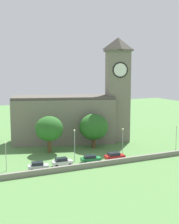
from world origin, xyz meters
TOP-DOWN VIEW (x-y plane):
  - ground_plane at (0.00, 15.00)m, footprint 200.00×200.00m
  - church at (2.45, 20.41)m, footprint 33.94×17.83m
  - quay_barrier at (0.00, -3.20)m, footprint 52.11×0.70m
  - car_silver at (-14.62, -0.37)m, footprint 4.43×2.61m
  - car_white at (-9.22, 0.27)m, footprint 4.38×2.20m
  - car_green at (-2.51, 0.16)m, footprint 4.57×2.57m
  - car_red at (3.27, -0.34)m, footprint 4.70×2.49m
  - streetlamp_west_end at (-20.59, 2.09)m, footprint 0.44×0.44m
  - streetlamp_west_mid at (-5.41, 2.44)m, footprint 0.44×0.44m
  - streetlamp_central at (7.14, 2.70)m, footprint 0.44×0.44m
  - streetlamp_east_mid at (22.30, 1.53)m, footprint 0.44×0.44m
  - tree_riverside_west at (-8.19, 12.05)m, footprint 6.83×6.83m
  - tree_by_tower at (3.76, 11.77)m, footprint 7.45×7.45m

SIDE VIEW (x-z plane):
  - ground_plane at x=0.00m, z-range 0.00..0.00m
  - quay_barrier at x=0.00m, z-range 0.00..1.13m
  - car_green at x=-2.51m, z-range 0.01..1.69m
  - car_red at x=3.27m, z-range 0.01..1.75m
  - car_silver at x=-14.62m, z-range 0.01..1.79m
  - car_white at x=-9.22m, z-range 0.01..1.86m
  - streetlamp_west_end at x=-20.59m, z-range 1.11..7.22m
  - streetlamp_east_mid at x=22.30m, z-range 1.12..7.38m
  - streetlamp_central at x=7.14m, z-range 1.14..7.64m
  - streetlamp_west_mid at x=-5.41m, z-range 1.20..8.49m
  - tree_by_tower at x=3.76m, z-range 1.08..10.00m
  - tree_riverside_west at x=-8.19m, z-range 1.42..10.50m
  - church at x=2.45m, z-range -6.08..22.96m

